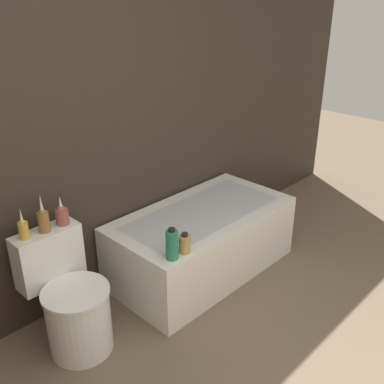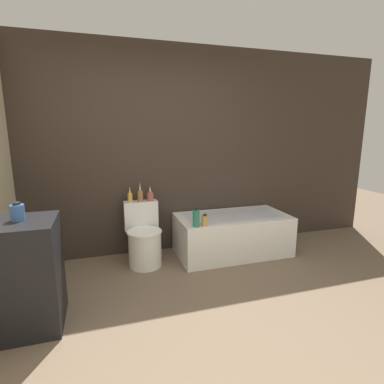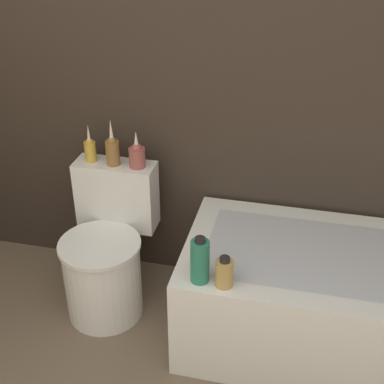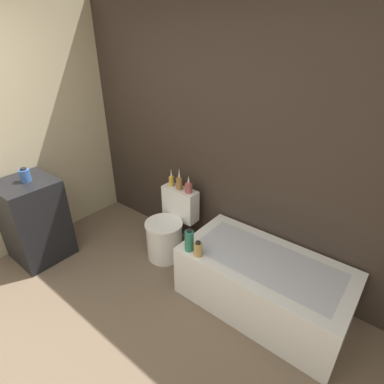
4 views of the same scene
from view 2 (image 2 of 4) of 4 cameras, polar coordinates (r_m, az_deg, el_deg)
The scene contains 11 objects.
ground_plane at distance 2.43m, azimuth 5.45°, elevation -28.40°, with size 12.00×12.00×0.00m, color brown.
wall_back_tiled at distance 3.84m, azimuth -6.07°, elevation 7.67°, with size 6.40×0.06×2.60m.
bathtub at distance 3.92m, azimuth 7.66°, elevation -7.94°, with size 1.41×0.73×0.50m.
toilet at distance 3.62m, azimuth -9.15°, elevation -8.87°, with size 0.41×0.55×0.72m.
vanity_counter at distance 2.79m, azimuth -29.54°, elevation -13.65°, with size 0.55×0.53×0.89m.
soap_bottle_glass at distance 2.65m, azimuth -30.29°, elevation -3.33°, with size 0.10×0.10×0.14m.
vase_gold at distance 3.67m, azimuth -11.73°, elevation -0.84°, with size 0.06×0.06×0.19m.
vase_silver at distance 3.67m, azimuth -9.83°, elevation -0.54°, with size 0.07×0.07×0.24m.
vase_bronze at distance 3.69m, azimuth -7.96°, elevation -0.64°, with size 0.08×0.08×0.19m.
shampoo_bottle_tall at distance 3.35m, azimuth 0.77°, elevation -5.00°, with size 0.08×0.08×0.21m.
shampoo_bottle_short at distance 3.38m, azimuth 2.46°, elevation -5.47°, with size 0.07×0.07×0.14m.
Camera 2 is at (-0.74, -1.71, 1.57)m, focal length 28.00 mm.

